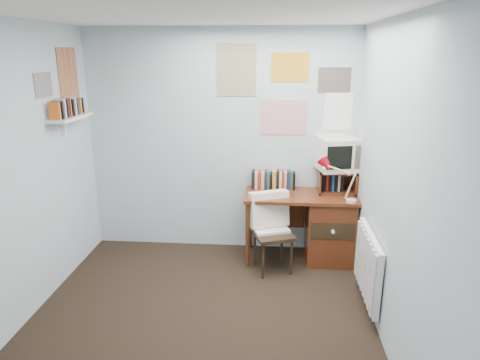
# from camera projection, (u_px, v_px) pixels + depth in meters

# --- Properties ---
(ground) EXTENTS (3.50, 3.50, 0.00)m
(ground) POSITION_uv_depth(u_px,v_px,m) (196.00, 337.00, 3.50)
(ground) COLOR black
(ground) RESTS_ON ground
(back_wall) EXTENTS (3.00, 0.02, 2.50)m
(back_wall) POSITION_uv_depth(u_px,v_px,m) (221.00, 143.00, 4.81)
(back_wall) COLOR #A5B6BD
(back_wall) RESTS_ON ground
(right_wall) EXTENTS (0.02, 3.50, 2.50)m
(right_wall) POSITION_uv_depth(u_px,v_px,m) (400.00, 197.00, 3.02)
(right_wall) COLOR #A5B6BD
(right_wall) RESTS_ON ground
(ceiling) EXTENTS (3.00, 3.50, 0.02)m
(ceiling) POSITION_uv_depth(u_px,v_px,m) (185.00, 10.00, 2.78)
(ceiling) COLOR white
(ceiling) RESTS_ON back_wall
(desk) EXTENTS (1.20, 0.55, 0.76)m
(desk) POSITION_uv_depth(u_px,v_px,m) (324.00, 225.00, 4.70)
(desk) COLOR #612C16
(desk) RESTS_ON ground
(desk_chair) EXTENTS (0.52, 0.51, 0.81)m
(desk_chair) POSITION_uv_depth(u_px,v_px,m) (273.00, 235.00, 4.46)
(desk_chair) COLOR black
(desk_chair) RESTS_ON ground
(desk_lamp) EXTENTS (0.31, 0.28, 0.39)m
(desk_lamp) POSITION_uv_depth(u_px,v_px,m) (353.00, 184.00, 4.32)
(desk_lamp) COLOR #B40C1A
(desk_lamp) RESTS_ON desk
(tv_riser) EXTENTS (0.40, 0.30, 0.25)m
(tv_riser) POSITION_uv_depth(u_px,v_px,m) (337.00, 181.00, 4.66)
(tv_riser) COLOR #612C16
(tv_riser) RESTS_ON desk
(crt_tv) EXTENTS (0.48, 0.45, 0.39)m
(crt_tv) POSITION_uv_depth(u_px,v_px,m) (338.00, 152.00, 4.59)
(crt_tv) COLOR beige
(crt_tv) RESTS_ON tv_riser
(book_row) EXTENTS (0.60, 0.14, 0.22)m
(book_row) POSITION_uv_depth(u_px,v_px,m) (279.00, 179.00, 4.78)
(book_row) COLOR #612C16
(book_row) RESTS_ON desk
(radiator) EXTENTS (0.09, 0.80, 0.60)m
(radiator) POSITION_uv_depth(u_px,v_px,m) (368.00, 265.00, 3.79)
(radiator) COLOR white
(radiator) RESTS_ON right_wall
(wall_shelf) EXTENTS (0.20, 0.62, 0.24)m
(wall_shelf) POSITION_uv_depth(u_px,v_px,m) (70.00, 117.00, 4.19)
(wall_shelf) COLOR white
(wall_shelf) RESTS_ON left_wall
(posters_back) EXTENTS (1.20, 0.01, 0.90)m
(posters_back) POSITION_uv_depth(u_px,v_px,m) (285.00, 89.00, 4.58)
(posters_back) COLOR white
(posters_back) RESTS_ON back_wall
(posters_left) EXTENTS (0.01, 0.70, 0.60)m
(posters_left) POSITION_uv_depth(u_px,v_px,m) (56.00, 78.00, 4.09)
(posters_left) COLOR white
(posters_left) RESTS_ON left_wall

